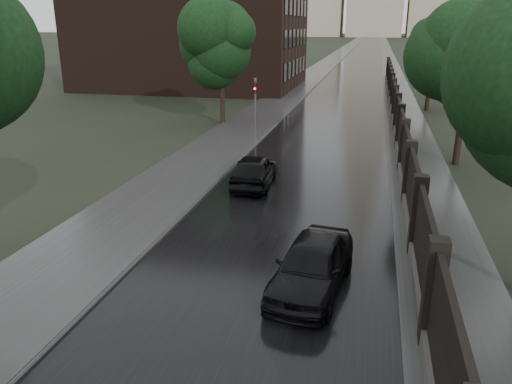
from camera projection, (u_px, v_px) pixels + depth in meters
name	position (u px, v px, depth m)	size (l,w,h in m)	color
road	(369.00, 44.00, 183.41)	(8.00, 420.00, 0.02)	black
sidewalk_left	(353.00, 44.00, 184.69)	(4.00, 420.00, 0.16)	#2D2D2D
verge_right	(385.00, 44.00, 182.22)	(3.00, 420.00, 0.08)	#2D2D2D
fence_right	(396.00, 113.00, 36.41)	(0.45, 75.72, 2.70)	#383533
tree_left_far	(221.00, 52.00, 35.92)	(4.25, 4.25, 7.39)	black
tree_right_b	(468.00, 70.00, 25.29)	(4.08, 4.08, 7.01)	black
tree_right_c	(433.00, 52.00, 41.88)	(4.08, 4.08, 7.01)	black
traffic_light	(255.00, 104.00, 31.42)	(0.16, 0.32, 4.00)	#59595E
hatchback_left	(254.00, 170.00, 23.12)	(1.76, 4.37, 1.49)	black
car_right_near	(312.00, 265.00, 14.01)	(1.81, 4.49, 1.53)	black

